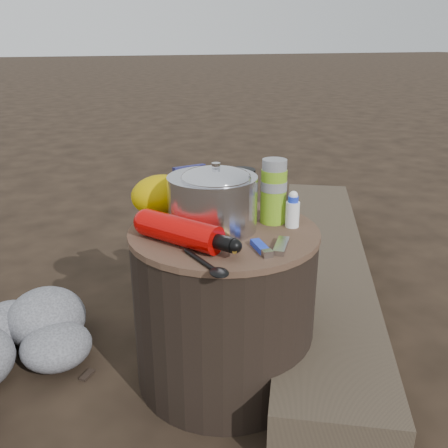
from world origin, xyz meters
name	(u,v)px	position (x,y,z in m)	size (l,w,h in m)	color
ground	(224,374)	(0.00, 0.00, 0.00)	(60.00, 60.00, 0.00)	black
stump	(224,306)	(0.00, 0.00, 0.23)	(0.50, 0.50, 0.46)	black
rock_ring	(13,399)	(-0.57, -0.01, 0.10)	(0.45, 0.99, 0.20)	slate
log_main	(322,269)	(0.57, 0.36, 0.08)	(0.32, 1.87, 0.16)	#3F3428
log_small	(297,242)	(0.65, 0.70, 0.05)	(0.23, 1.26, 0.11)	#3F3428
foil_windscreen	(213,203)	(-0.02, 0.02, 0.54)	(0.24, 0.24, 0.14)	silver
camping_pot	(216,200)	(-0.02, -0.01, 0.55)	(0.17, 0.17, 0.17)	silver
fuel_bottle	(180,231)	(-0.14, -0.05, 0.50)	(0.07, 0.29, 0.07)	red
thermos	(274,192)	(0.15, 0.00, 0.55)	(0.07, 0.07, 0.17)	#77AB1E
travel_mug	(242,188)	(0.12, 0.16, 0.52)	(0.08, 0.08, 0.11)	black
stuff_sack	(161,195)	(-0.12, 0.18, 0.52)	(0.17, 0.14, 0.12)	#C09A00
food_pouch	(191,187)	(-0.02, 0.21, 0.53)	(0.10, 0.02, 0.13)	navy
lighter	(260,246)	(0.03, -0.15, 0.47)	(0.02, 0.09, 0.02)	blue
multitool	(281,246)	(0.08, -0.17, 0.47)	(0.03, 0.10, 0.01)	#A8A8AD
spork	(201,260)	(-0.13, -0.17, 0.47)	(0.03, 0.16, 0.01)	black
squeeze_bottle	(293,211)	(0.18, -0.05, 0.51)	(0.04, 0.04, 0.09)	white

